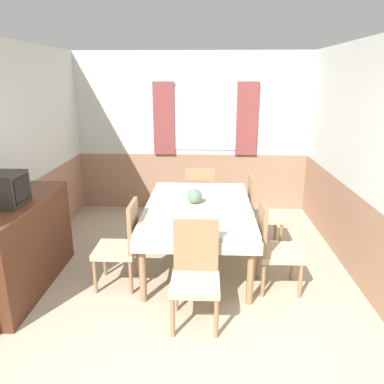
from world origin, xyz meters
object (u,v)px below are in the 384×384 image
(vase, at_px, (195,196))
(chair_head_near, at_px, (195,271))
(chair_right_near, at_px, (273,245))
(chair_left_near, at_px, (122,243))
(tv, at_px, (8,189))
(dining_table, at_px, (198,212))
(chair_head_window, at_px, (200,196))
(chair_right_far, at_px, (260,210))
(sideboard, at_px, (24,245))

(vase, bearing_deg, chair_head_near, -87.68)
(chair_right_near, bearing_deg, vase, -124.10)
(chair_left_near, relative_size, tv, 2.63)
(dining_table, height_order, chair_head_window, chair_head_window)
(chair_left_near, bearing_deg, vase, -52.71)
(chair_left_near, relative_size, vase, 5.44)
(chair_head_window, relative_size, tv, 2.63)
(chair_right_far, bearing_deg, sideboard, -65.76)
(sideboard, relative_size, vase, 9.07)
(dining_table, xyz_separation_m, chair_head_window, (0.00, 1.13, -0.16))
(chair_right_far, xyz_separation_m, chair_right_near, (0.00, -1.08, 0.00))
(sideboard, bearing_deg, vase, 20.79)
(chair_right_far, xyz_separation_m, chair_head_window, (-0.80, 0.59, 0.00))
(chair_right_near, xyz_separation_m, sideboard, (-2.63, -0.10, 0.00))
(chair_head_window, height_order, sideboard, sideboard)
(chair_right_far, distance_m, chair_head_near, 1.85)
(chair_head_window, xyz_separation_m, sideboard, (-1.83, -1.77, 0.00))
(sideboard, distance_m, tv, 0.66)
(chair_right_far, bearing_deg, chair_head_near, -25.67)
(chair_head_window, bearing_deg, dining_table, -90.00)
(dining_table, relative_size, sideboard, 1.20)
(chair_head_window, bearing_deg, chair_head_near, -90.00)
(chair_right_far, distance_m, chair_left_near, 1.94)
(chair_head_near, height_order, sideboard, sideboard)
(chair_head_near, bearing_deg, dining_table, -90.00)
(chair_right_far, height_order, tv, tv)
(tv, bearing_deg, sideboard, 84.61)
(chair_right_far, relative_size, chair_left_near, 1.00)
(chair_head_window, bearing_deg, vase, -92.47)
(chair_left_near, relative_size, chair_head_window, 1.00)
(vase, bearing_deg, tv, -156.07)
(chair_right_far, relative_size, chair_right_near, 1.00)
(tv, bearing_deg, chair_right_near, 4.78)
(chair_right_far, relative_size, chair_head_near, 1.00)
(tv, distance_m, vase, 1.99)
(chair_right_far, distance_m, chair_head_window, 0.99)
(dining_table, distance_m, chair_left_near, 0.98)
(chair_head_window, bearing_deg, chair_right_near, -64.33)
(chair_head_window, distance_m, vase, 1.15)
(chair_right_far, height_order, chair_right_near, same)
(chair_right_near, relative_size, chair_head_window, 1.00)
(chair_right_far, xyz_separation_m, tv, (-2.64, -1.30, 0.65))
(chair_head_near, bearing_deg, vase, -87.68)
(chair_right_near, xyz_separation_m, vase, (-0.85, 0.57, 0.35))
(vase, bearing_deg, dining_table, -35.44)
(chair_head_window, relative_size, chair_head_near, 1.00)
(chair_head_window, xyz_separation_m, vase, (-0.05, -1.09, 0.35))
(chair_right_near, height_order, sideboard, sideboard)
(chair_head_near, bearing_deg, chair_right_near, -143.84)
(chair_head_near, relative_size, vase, 5.44)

